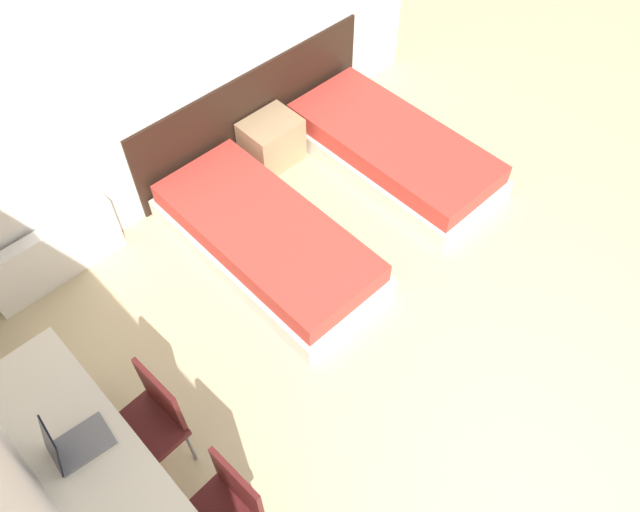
{
  "coord_description": "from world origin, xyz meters",
  "views": [
    {
      "loc": [
        -1.86,
        0.09,
        4.07
      ],
      "look_at": [
        0.0,
        2.04,
        0.55
      ],
      "focal_mm": 35.0,
      "sensor_mm": 36.0,
      "label": 1
    }
  ],
  "objects": [
    {
      "name": "radiator",
      "position": [
        -1.33,
        3.61,
        0.27
      ],
      "size": [
        1.07,
        0.12,
        0.54
      ],
      "color": "silver",
      "rests_on": "ground_plane"
    },
    {
      "name": "nightstand",
      "position": [
        0.75,
        3.47,
        0.23
      ],
      "size": [
        0.5,
        0.39,
        0.45
      ],
      "color": "tan",
      "rests_on": "ground_plane"
    },
    {
      "name": "wall_back",
      "position": [
        0.0,
        3.73,
        1.35
      ],
      "size": [
        5.41,
        0.05,
        2.7
      ],
      "color": "silver",
      "rests_on": "ground_plane"
    },
    {
      "name": "desk",
      "position": [
        -1.95,
        1.5,
        0.61
      ],
      "size": [
        0.51,
        2.34,
        0.77
      ],
      "color": "beige",
      "rests_on": "ground_plane"
    },
    {
      "name": "chair_near_laptop",
      "position": [
        -1.58,
        1.86,
        0.51
      ],
      "size": [
        0.43,
        0.43,
        0.9
      ],
      "rotation": [
        0.0,
        0.0,
        0.05
      ],
      "color": "#511919",
      "rests_on": "ground_plane"
    },
    {
      "name": "laptop",
      "position": [
        -1.98,
        1.88,
        0.83
      ],
      "size": [
        0.33,
        0.25,
        0.32
      ],
      "rotation": [
        0.0,
        0.0,
        -0.09
      ],
      "color": "slate",
      "rests_on": "desk"
    },
    {
      "name": "bed_near_door",
      "position": [
        1.5,
        2.66,
        0.18
      ],
      "size": [
        0.91,
        2.0,
        0.37
      ],
      "color": "silver",
      "rests_on": "ground_plane"
    },
    {
      "name": "headboard_panel",
      "position": [
        0.75,
        3.69,
        0.43
      ],
      "size": [
        2.51,
        0.03,
        0.85
      ],
      "color": "black",
      "rests_on": "ground_plane"
    },
    {
      "name": "bed_near_window",
      "position": [
        0.0,
        2.66,
        0.18
      ],
      "size": [
        0.91,
        2.0,
        0.37
      ],
      "color": "silver",
      "rests_on": "ground_plane"
    },
    {
      "name": "ground_plane",
      "position": [
        0.0,
        0.0,
        0.0
      ],
      "size": [
        20.0,
        20.0,
        0.0
      ],
      "primitive_type": "plane",
      "color": "beige"
    }
  ]
}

